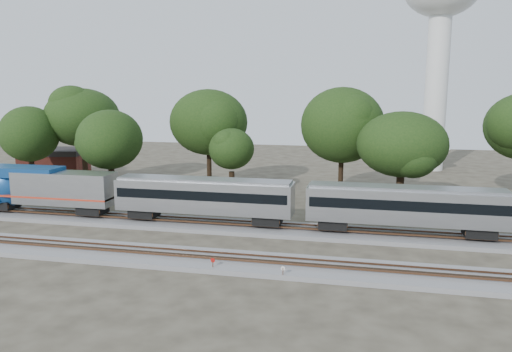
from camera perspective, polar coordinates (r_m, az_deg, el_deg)
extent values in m
plane|color=#383328|center=(45.02, -4.03, -8.13)|extent=(160.00, 160.00, 0.00)
cube|color=slate|center=(50.49, -2.11, -5.84)|extent=(160.00, 5.00, 0.40)
cube|color=brown|center=(49.69, -2.32, -5.56)|extent=(160.00, 0.08, 0.15)
cube|color=brown|center=(51.03, -1.91, -5.13)|extent=(160.00, 0.08, 0.15)
cube|color=slate|center=(41.34, -5.62, -9.54)|extent=(160.00, 5.00, 0.40)
cube|color=brown|center=(40.55, -5.95, -9.26)|extent=(160.00, 0.08, 0.15)
cube|color=brown|center=(41.84, -5.33, -8.64)|extent=(160.00, 0.08, 0.15)
cube|color=#B4B7BC|center=(57.53, -21.01, -1.27)|extent=(11.06, 3.13, 3.44)
ellipsoid|color=navy|center=(62.27, -27.11, -1.13)|extent=(5.64, 3.26, 4.80)
cube|color=navy|center=(60.22, -25.18, 0.49)|extent=(8.87, 3.07, 1.04)
cube|color=black|center=(61.77, -26.82, -0.20)|extent=(0.47, 2.40, 1.37)
cube|color=#B2311B|center=(58.40, -21.99, -2.06)|extent=(13.57, 3.17, 0.19)
cube|color=black|center=(62.54, -26.86, -2.87)|extent=(2.71, 2.30, 0.94)
cube|color=black|center=(56.32, -18.16, -3.61)|extent=(2.71, 2.30, 0.94)
cube|color=#B4B7BC|center=(50.71, -5.97, -2.28)|extent=(18.16, 3.13, 3.13)
cube|color=black|center=(50.65, -5.97, -1.93)|extent=(17.53, 3.18, 0.94)
cube|color=gray|center=(50.39, -6.00, -0.48)|extent=(17.74, 2.50, 0.37)
cube|color=black|center=(53.57, -12.64, -4.04)|extent=(2.71, 2.30, 0.94)
cube|color=black|center=(49.56, 1.34, -4.94)|extent=(2.71, 2.30, 0.94)
cube|color=#B4B7BC|center=(48.37, 16.68, -3.27)|extent=(18.16, 3.13, 3.13)
cube|color=black|center=(48.30, 16.70, -2.91)|extent=(17.53, 3.18, 0.94)
cube|color=gray|center=(48.03, 16.78, -1.39)|extent=(17.74, 2.50, 0.37)
cube|color=black|center=(48.79, 8.81, -5.31)|extent=(2.71, 2.30, 0.94)
cube|color=black|center=(49.82, 24.16, -5.77)|extent=(2.71, 2.30, 0.94)
cylinder|color=#512D19|center=(39.19, -4.95, -10.19)|extent=(0.07, 0.07, 1.00)
cylinder|color=#B00D0C|center=(39.03, -4.96, -9.58)|extent=(0.35, 0.11, 0.35)
cylinder|color=#512D19|center=(37.61, 3.10, -11.10)|extent=(0.06, 0.06, 0.95)
cylinder|color=silver|center=(37.46, 3.10, -10.50)|extent=(0.34, 0.03, 0.34)
cube|color=#512D19|center=(38.95, 0.68, -10.83)|extent=(0.51, 0.31, 0.30)
cylinder|color=silver|center=(90.46, 19.86, 8.84)|extent=(3.71, 3.71, 25.98)
cone|color=silver|center=(91.27, 19.44, 1.84)|extent=(5.94, 5.94, 3.71)
cube|color=maroon|center=(84.99, -21.99, 1.10)|extent=(10.36, 8.19, 3.70)
cube|color=black|center=(84.69, -22.09, 2.62)|extent=(10.59, 8.43, 0.83)
cylinder|color=black|center=(73.85, -24.16, -0.08)|extent=(0.70, 0.70, 4.28)
ellipsoid|color=black|center=(73.13, -24.49, 4.40)|extent=(8.07, 8.07, 6.86)
cylinder|color=black|center=(75.09, -18.92, 0.83)|extent=(0.70, 0.70, 5.33)
ellipsoid|color=black|center=(74.34, -19.24, 6.34)|extent=(10.06, 10.06, 8.55)
cylinder|color=black|center=(64.34, -16.11, -1.01)|extent=(0.70, 0.70, 4.19)
ellipsoid|color=black|center=(63.53, -16.37, 4.03)|extent=(7.91, 7.91, 6.72)
cylinder|color=black|center=(69.41, -5.36, 0.49)|extent=(0.70, 0.70, 5.04)
ellipsoid|color=black|center=(68.61, -5.45, 6.14)|extent=(9.51, 9.51, 8.09)
cylinder|color=black|center=(64.08, -2.78, -1.01)|extent=(0.70, 0.70, 3.43)
ellipsoid|color=black|center=(63.35, -2.82, 3.12)|extent=(6.47, 6.47, 5.50)
cylinder|color=black|center=(63.58, 9.64, -0.47)|extent=(0.70, 0.70, 5.10)
ellipsoid|color=black|center=(62.70, 9.83, 5.76)|extent=(9.61, 9.61, 8.17)
cylinder|color=black|center=(58.88, 16.08, -2.02)|extent=(0.70, 0.70, 4.20)
ellipsoid|color=black|center=(57.99, 16.36, 3.50)|extent=(7.93, 7.93, 6.74)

